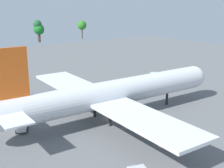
% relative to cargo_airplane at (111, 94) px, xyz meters
% --- Properties ---
extents(ground_plane, '(264.17, 264.17, 0.00)m').
position_rel_cargo_airplane_xyz_m(ground_plane, '(0.26, 0.00, -6.70)').
color(ground_plane, slate).
extents(cargo_airplane, '(66.04, 61.29, 20.47)m').
position_rel_cargo_airplane_xyz_m(cargo_airplane, '(0.00, 0.00, 0.00)').
color(cargo_airplane, silver).
rests_on(cargo_airplane, ground_plane).
extents(fuel_truck, '(3.96, 5.52, 2.07)m').
position_rel_cargo_airplane_xyz_m(fuel_truck, '(38.06, 27.04, -5.66)').
color(fuel_truck, silver).
rests_on(fuel_truck, ground_plane).
extents(cargo_loader, '(3.94, 4.86, 2.43)m').
position_rel_cargo_airplane_xyz_m(cargo_loader, '(-21.41, 5.30, -5.53)').
color(cargo_loader, white).
rests_on(cargo_loader, ground_plane).
extents(baggage_tug, '(4.46, 3.98, 2.38)m').
position_rel_cargo_airplane_xyz_m(baggage_tug, '(11.03, 22.36, -5.56)').
color(baggage_tug, white).
rests_on(baggage_tug, ground_plane).
extents(safety_cone_nose, '(0.53, 0.53, 0.76)m').
position_rel_cargo_airplane_xyz_m(safety_cone_nose, '(29.98, 2.08, -6.32)').
color(safety_cone_nose, orange).
rests_on(safety_cone_nose, ground_plane).
extents(tree_line_backdrop, '(80.29, 7.45, 15.49)m').
position_rel_cargo_airplane_xyz_m(tree_line_backdrop, '(42.35, 147.53, 3.08)').
color(tree_line_backdrop, '#51381E').
rests_on(tree_line_backdrop, ground_plane).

